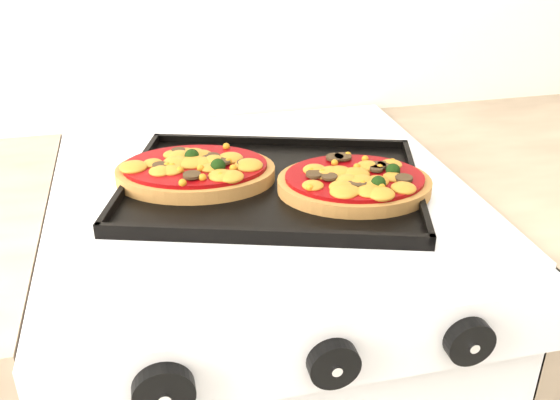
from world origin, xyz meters
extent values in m
cube|color=silver|center=(0.00, 1.39, 0.85)|extent=(0.60, 0.02, 0.09)
cylinder|color=black|center=(-0.16, 1.37, 0.85)|extent=(0.06, 0.02, 0.06)
cylinder|color=black|center=(0.01, 1.37, 0.85)|extent=(0.06, 0.02, 0.06)
cylinder|color=black|center=(0.17, 1.37, 0.85)|extent=(0.06, 0.02, 0.06)
cube|color=black|center=(0.02, 1.67, 0.92)|extent=(0.49, 0.41, 0.02)
camera|label=1|loc=(-0.15, 0.89, 1.31)|focal=40.00mm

